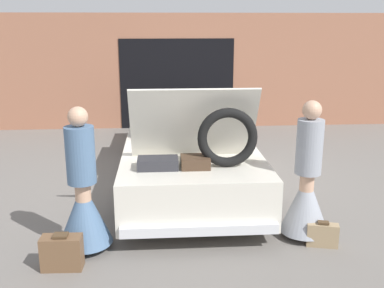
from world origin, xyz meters
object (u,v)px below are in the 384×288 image
(suitcase_beside_left_person, at_px, (62,252))
(suitcase_beside_right_person, at_px, (322,235))
(person_left, at_px, (84,201))
(person_right, at_px, (306,190))
(car, at_px, (186,144))

(suitcase_beside_left_person, bearing_deg, suitcase_beside_right_person, 5.67)
(person_left, bearing_deg, suitcase_beside_left_person, -35.50)
(person_left, distance_m, person_right, 2.65)
(suitcase_beside_right_person, bearing_deg, car, 119.08)
(car, bearing_deg, suitcase_beside_left_person, -117.27)
(suitcase_beside_right_person, bearing_deg, person_left, 177.13)
(person_right, bearing_deg, car, 22.32)
(car, xyz_separation_m, suitcase_beside_right_person, (1.47, -2.64, -0.43))
(person_left, relative_size, person_right, 0.99)
(person_right, height_order, suitcase_beside_right_person, person_right)
(person_left, distance_m, suitcase_beside_left_person, 0.63)
(person_right, xyz_separation_m, suitcase_beside_right_person, (0.15, -0.25, -0.47))
(person_left, xyz_separation_m, suitcase_beside_left_person, (-0.19, -0.44, -0.42))
(person_right, distance_m, suitcase_beside_left_person, 2.92)
(suitcase_beside_left_person, relative_size, suitcase_beside_right_person, 1.14)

